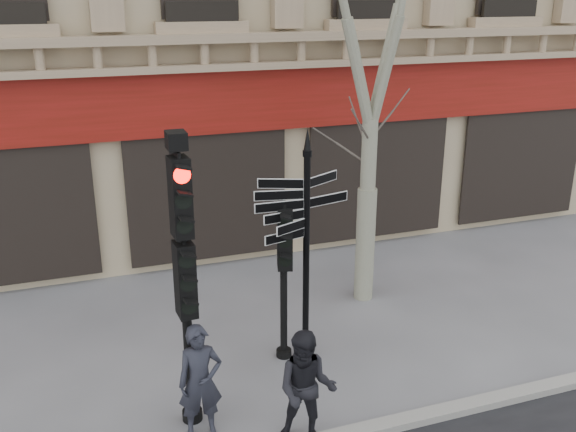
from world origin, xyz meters
The scene contains 6 objects.
ground centered at (0.00, 0.00, 0.00)m, with size 80.00×80.00×0.00m, color #57575B.
fingerpost centered at (0.64, 0.73, 2.57)m, with size 1.70×1.70×3.83m.
traffic_signal_main centered at (-1.46, -0.29, 2.60)m, with size 0.47×0.35×4.12m.
traffic_signal_secondary centered at (0.30, 0.85, 1.82)m, with size 0.51×0.42×2.61m.
pedestrian_a centered at (-1.38, -0.63, 0.81)m, with size 0.59×0.39×1.63m, color #20222B.
pedestrian_b centered at (-0.12, -1.27, 0.82)m, with size 0.80×0.62×1.64m, color black.
Camera 1 is at (-2.71, -7.89, 5.71)m, focal length 40.00 mm.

